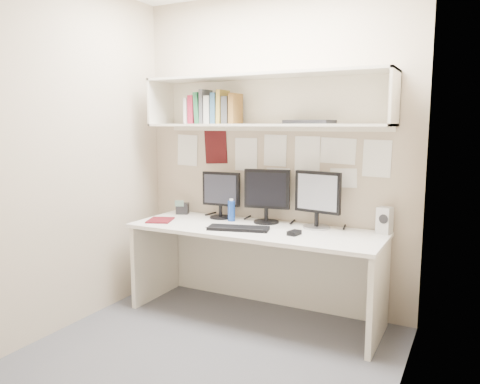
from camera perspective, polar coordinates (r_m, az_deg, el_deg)
The scene contains 19 objects.
floor at distance 3.39m, azimuth -3.18°, elevation -18.69°, with size 2.40×2.00×0.01m, color #4A4A4F.
wall_back at distance 3.92m, azimuth 4.07°, elevation 4.79°, with size 2.40×0.02×2.60m, color tan.
wall_front at distance 2.23m, azimuth -16.52°, elevation 1.86°, with size 2.40×0.02×2.60m, color tan.
wall_left at distance 3.78m, azimuth -19.29°, elevation 4.23°, with size 0.02×2.00×2.60m, color tan.
wall_right at distance 2.64m, azimuth 19.75°, elevation 2.65°, with size 0.02×2.00×2.60m, color tan.
desk at distance 3.78m, azimuth 1.81°, elevation -9.76°, with size 2.00×0.70×0.73m.
overhead_hutch at distance 3.79m, azimuth 3.29°, elevation 11.03°, with size 2.00×0.38×0.40m.
pinned_papers at distance 3.92m, azimuth 4.03°, elevation 4.06°, with size 1.92×0.01×0.48m, color white, non-canonical shape.
monitor_left at distance 4.03m, azimuth -2.33°, elevation -0.07°, with size 0.34×0.19×0.40m.
monitor_center at distance 3.84m, azimuth 3.29°, elevation -0.19°, with size 0.38×0.21×0.44m.
monitor_right at distance 3.69m, azimuth 9.42°, elevation -0.62°, with size 0.38×0.21×0.44m.
keyboard at distance 3.61m, azimuth -0.19°, elevation -4.44°, with size 0.47×0.17×0.02m, color black.
mouse at distance 3.46m, azimuth 6.62°, elevation -4.97°, with size 0.07×0.11×0.03m, color black.
speaker at distance 3.64m, azimuth 17.22°, elevation -3.32°, with size 0.12×0.12×0.20m.
blue_bottle at distance 3.92m, azimuth -1.05°, elevation -2.26°, with size 0.06×0.06×0.19m.
maroon_notebook at distance 4.00m, azimuth -9.69°, elevation -3.40°, with size 0.19×0.23×0.01m, color #570F16.
desk_phone at distance 4.27m, azimuth -7.03°, elevation -1.98°, with size 0.13×0.13×0.13m.
book_stack at distance 3.98m, azimuth -3.29°, elevation 10.08°, with size 0.48×0.17×0.28m.
hutch_tray at distance 3.64m, azimuth 8.40°, elevation 8.46°, with size 0.40×0.15×0.03m, color black.
Camera 1 is at (1.53, -2.60, 1.54)m, focal length 35.00 mm.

